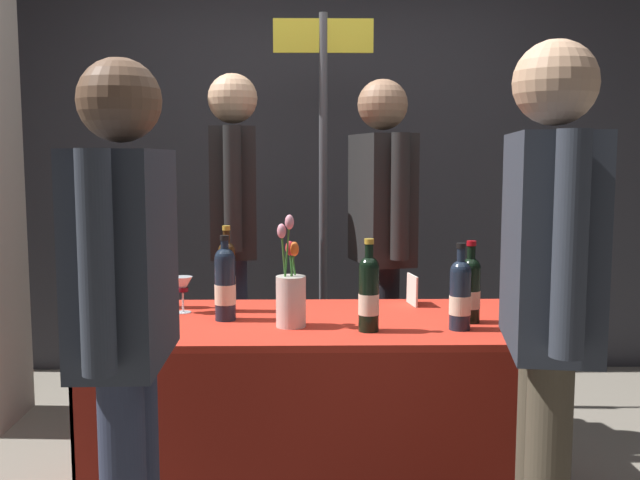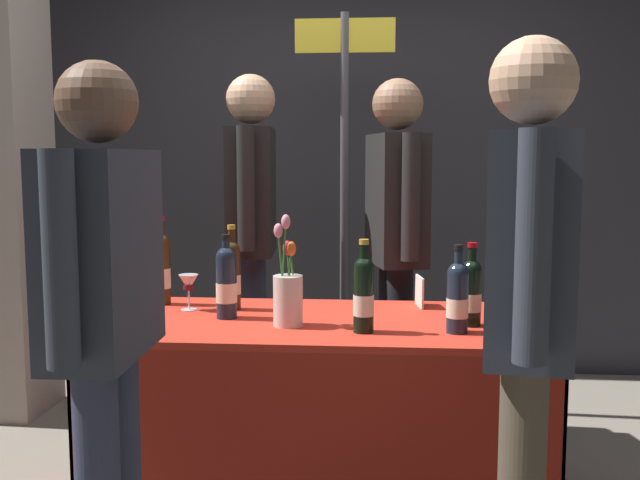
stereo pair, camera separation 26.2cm
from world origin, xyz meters
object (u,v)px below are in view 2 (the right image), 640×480
object	(u,v)px
display_bottle_0	(458,296)
flower_vase	(288,293)
vendor_presenter	(396,227)
tasting_table	(320,375)
taster_foreground_right	(527,288)
booth_signpost	(344,169)
featured_wine_bottle	(364,293)
wine_glass_near_vendor	(189,284)

from	to	relation	value
display_bottle_0	flower_vase	world-z (taller)	flower_vase
display_bottle_0	vendor_presenter	size ratio (longest dim) A/B	0.18
display_bottle_0	tasting_table	bearing A→B (deg)	160.88
tasting_table	display_bottle_0	world-z (taller)	display_bottle_0
tasting_table	display_bottle_0	xyz separation A→B (m)	(0.49, -0.17, 0.34)
taster_foreground_right	booth_signpost	world-z (taller)	booth_signpost
tasting_table	taster_foreground_right	world-z (taller)	taster_foreground_right
flower_vase	taster_foreground_right	distance (m)	0.97
featured_wine_bottle	taster_foreground_right	xyz separation A→B (m)	(0.44, -0.56, 0.13)
booth_signpost	vendor_presenter	bearing A→B (deg)	-60.11
wine_glass_near_vendor	flower_vase	world-z (taller)	flower_vase
featured_wine_bottle	taster_foreground_right	distance (m)	0.73
display_bottle_0	featured_wine_bottle	bearing A→B (deg)	-176.73
booth_signpost	flower_vase	bearing A→B (deg)	-96.51
flower_vase	display_bottle_0	bearing A→B (deg)	-5.33
display_bottle_0	taster_foreground_right	distance (m)	0.61
tasting_table	flower_vase	world-z (taller)	flower_vase
taster_foreground_right	display_bottle_0	bearing A→B (deg)	20.27
flower_vase	taster_foreground_right	size ratio (longest dim) A/B	0.25
display_bottle_0	taster_foreground_right	bearing A→B (deg)	-78.75
vendor_presenter	taster_foreground_right	size ratio (longest dim) A/B	1.03
wine_glass_near_vendor	taster_foreground_right	distance (m)	1.45
vendor_presenter	taster_foreground_right	bearing A→B (deg)	-1.14
vendor_presenter	taster_foreground_right	world-z (taller)	vendor_presenter
tasting_table	featured_wine_bottle	xyz separation A→B (m)	(0.17, -0.19, 0.35)
wine_glass_near_vendor	vendor_presenter	size ratio (longest dim) A/B	0.08
display_bottle_0	flower_vase	distance (m)	0.60
flower_vase	vendor_presenter	world-z (taller)	vendor_presenter
taster_foreground_right	tasting_table	bearing A→B (deg)	47.87
wine_glass_near_vendor	taster_foreground_right	world-z (taller)	taster_foreground_right
display_bottle_0	vendor_presenter	world-z (taller)	vendor_presenter
tasting_table	taster_foreground_right	size ratio (longest dim) A/B	1.00
display_bottle_0	vendor_presenter	xyz separation A→B (m)	(-0.19, 0.85, 0.16)
flower_vase	booth_signpost	size ratio (longest dim) A/B	0.20
wine_glass_near_vendor	taster_foreground_right	size ratio (longest dim) A/B	0.09
display_bottle_0	vendor_presenter	distance (m)	0.89
booth_signpost	taster_foreground_right	bearing A→B (deg)	-73.19
display_bottle_0	wine_glass_near_vendor	size ratio (longest dim) A/B	2.16
display_bottle_0	vendor_presenter	bearing A→B (deg)	102.80
wine_glass_near_vendor	display_bottle_0	bearing A→B (deg)	-16.08
vendor_presenter	booth_signpost	world-z (taller)	booth_signpost
featured_wine_bottle	taster_foreground_right	world-z (taller)	taster_foreground_right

